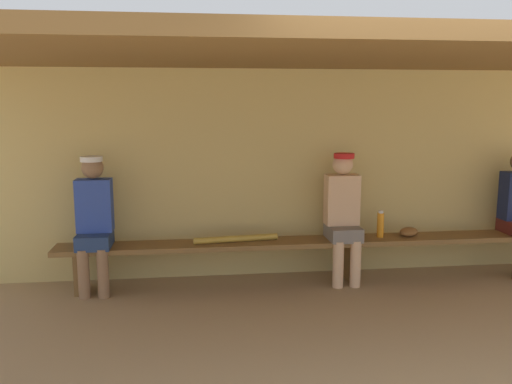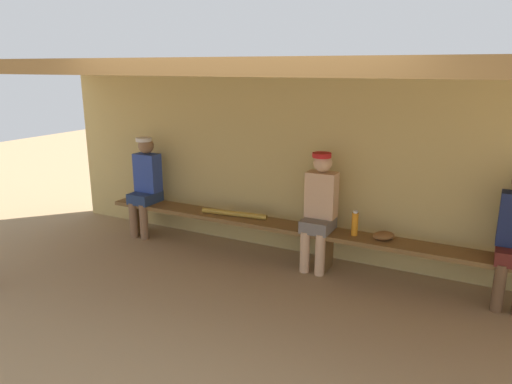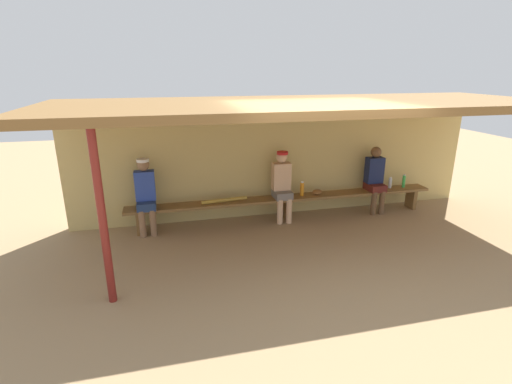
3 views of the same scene
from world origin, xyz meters
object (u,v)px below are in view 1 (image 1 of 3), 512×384
(bench, at_px, (352,245))
(baseball_glove_tan, at_px, (409,232))
(player_near_post, at_px, (94,218))
(player_middle, at_px, (343,211))
(water_bottle_clear, at_px, (380,224))
(baseball_bat, at_px, (236,239))

(bench, xyz_separation_m, baseball_glove_tan, (0.63, 0.02, 0.12))
(player_near_post, distance_m, player_middle, 2.49)
(baseball_glove_tan, bearing_deg, bench, 141.73)
(player_middle, xyz_separation_m, baseball_glove_tan, (0.73, 0.02, -0.24))
(water_bottle_clear, xyz_separation_m, baseball_glove_tan, (0.32, 0.01, -0.09))
(bench, xyz_separation_m, water_bottle_clear, (0.31, 0.01, 0.21))
(bench, height_order, baseball_bat, baseball_bat)
(water_bottle_clear, height_order, baseball_bat, water_bottle_clear)
(player_middle, xyz_separation_m, baseball_bat, (-1.11, -0.00, -0.25))
(player_middle, xyz_separation_m, water_bottle_clear, (0.41, 0.01, -0.15))
(player_middle, distance_m, water_bottle_clear, 0.44)
(baseball_glove_tan, relative_size, baseball_bat, 0.28)
(bench, bearing_deg, baseball_bat, -180.00)
(baseball_glove_tan, bearing_deg, player_middle, 141.15)
(player_near_post, height_order, baseball_bat, player_near_post)
(player_middle, height_order, baseball_glove_tan, player_middle)
(player_near_post, bearing_deg, baseball_bat, -0.15)
(player_middle, height_order, water_bottle_clear, player_middle)
(player_middle, distance_m, baseball_bat, 1.14)
(bench, bearing_deg, player_near_post, 179.92)
(player_near_post, bearing_deg, player_middle, 0.00)
(baseball_bat, bearing_deg, baseball_glove_tan, -5.68)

